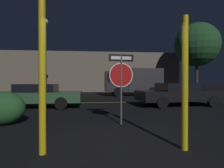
# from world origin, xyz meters

# --- Properties ---
(ground_plane) EXTENTS (260.00, 260.00, 0.00)m
(ground_plane) POSITION_xyz_m (0.00, 0.00, 0.00)
(ground_plane) COLOR black
(road_center_stripe) EXTENTS (34.56, 0.12, 0.01)m
(road_center_stripe) POSITION_xyz_m (0.00, 7.80, 0.00)
(road_center_stripe) COLOR gold
(road_center_stripe) RESTS_ON ground_plane
(stop_sign) EXTENTS (0.79, 0.10, 2.20)m
(stop_sign) POSITION_xyz_m (0.46, 1.88, 1.54)
(stop_sign) COLOR #4C4C51
(stop_sign) RESTS_ON ground_plane
(yellow_pole_left) EXTENTS (0.13, 0.13, 3.23)m
(yellow_pole_left) POSITION_xyz_m (-1.31, -0.22, 1.62)
(yellow_pole_left) COLOR yellow
(yellow_pole_left) RESTS_ON ground_plane
(yellow_pole_right) EXTENTS (0.12, 0.12, 2.63)m
(yellow_pole_right) POSITION_xyz_m (1.40, -0.27, 1.31)
(yellow_pole_right) COLOR yellow
(yellow_pole_right) RESTS_ON ground_plane
(hedge_bush_1) EXTENTS (1.34, 1.03, 1.05)m
(hedge_bush_1) POSITION_xyz_m (-3.23, 2.19, 0.52)
(hedge_bush_1) COLOR #285B2D
(hedge_bush_1) RESTS_ON ground_plane
(passing_car_1) EXTENTS (4.96, 1.95, 1.23)m
(passing_car_1) POSITION_xyz_m (-3.50, 5.88, 0.64)
(passing_car_1) COLOR #335B38
(passing_car_1) RESTS_ON ground_plane
(passing_car_2) EXTENTS (4.90, 2.34, 1.27)m
(passing_car_2) POSITION_xyz_m (4.33, 6.01, 0.66)
(passing_car_2) COLOR black
(passing_car_2) RESTS_ON ground_plane
(delivery_truck) EXTENTS (5.52, 2.73, 2.64)m
(delivery_truck) POSITION_xyz_m (3.24, 13.59, 1.48)
(delivery_truck) COLOR #2D2D33
(delivery_truck) RESTS_ON ground_plane
(street_lamp) EXTENTS (0.49, 0.49, 7.07)m
(street_lamp) POSITION_xyz_m (-4.89, 12.87, 4.74)
(street_lamp) COLOR #4C4C51
(street_lamp) RESTS_ON ground_plane
(tree_0) EXTENTS (5.04, 5.04, 8.22)m
(tree_0) POSITION_xyz_m (11.44, 15.91, 5.68)
(tree_0) COLOR #422D1E
(tree_0) RESTS_ON ground_plane
(building_backdrop) EXTENTS (26.51, 4.14, 5.41)m
(building_backdrop) POSITION_xyz_m (-1.99, 21.93, 2.70)
(building_backdrop) COLOR #7A6B5B
(building_backdrop) RESTS_ON ground_plane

